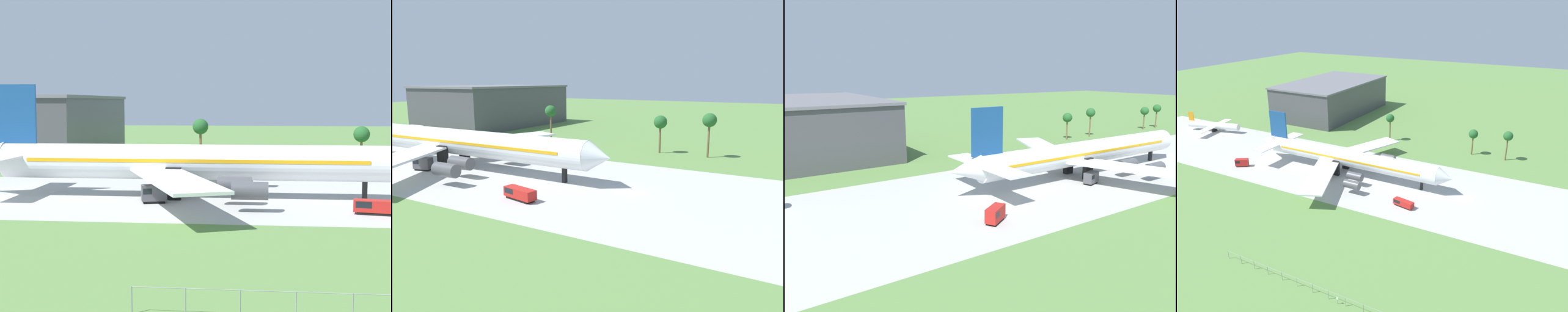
% 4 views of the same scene
% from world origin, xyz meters
% --- Properties ---
extents(ground_plane, '(600.00, 600.00, 0.00)m').
position_xyz_m(ground_plane, '(0.00, 0.00, 0.00)').
color(ground_plane, '#5B8442').
extents(taxiway_strip, '(320.00, 44.00, 0.02)m').
position_xyz_m(taxiway_strip, '(0.00, 0.00, 0.01)').
color(taxiway_strip, '#B2B2AD').
rests_on(taxiway_strip, ground_plane).
extents(jet_airliner, '(76.73, 58.31, 18.59)m').
position_xyz_m(jet_airliner, '(-42.23, -0.26, 5.76)').
color(jet_airliner, white).
rests_on(jet_airliner, ground_plane).
extents(regional_aircraft, '(25.86, 23.50, 8.71)m').
position_xyz_m(regional_aircraft, '(-122.25, 11.33, 2.87)').
color(regional_aircraft, white).
rests_on(regional_aircraft, ground_plane).
extents(baggage_tug, '(4.27, 2.94, 2.86)m').
position_xyz_m(baggage_tug, '(-46.83, -6.76, 1.53)').
color(baggage_tug, black).
rests_on(baggage_tug, ground_plane).
extents(fuel_truck, '(6.50, 3.18, 2.04)m').
position_xyz_m(fuel_truck, '(-14.52, -13.04, 1.12)').
color(fuel_truck, black).
rests_on(fuel_truck, ground_plane).
extents(catering_van, '(4.92, 4.07, 2.86)m').
position_xyz_m(catering_van, '(-78.91, -13.37, 1.53)').
color(catering_van, black).
rests_on(catering_van, ground_plane).
extents(no_stopping_sign, '(0.44, 0.08, 1.68)m').
position_xyz_m(no_stopping_sign, '(-9.74, -55.31, 1.05)').
color(no_stopping_sign, gray).
rests_on(no_stopping_sign, ground_plane).
extents(terminal_building, '(36.72, 61.20, 17.37)m').
position_xyz_m(terminal_building, '(-92.39, 66.08, 8.70)').
color(terminal_building, '#47474C').
rests_on(terminal_building, ground_plane).
extents(palm_tree_row, '(97.91, 3.60, 11.87)m').
position_xyz_m(palm_tree_row, '(8.94, 38.75, 8.86)').
color(palm_tree_row, brown).
rests_on(palm_tree_row, ground_plane).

